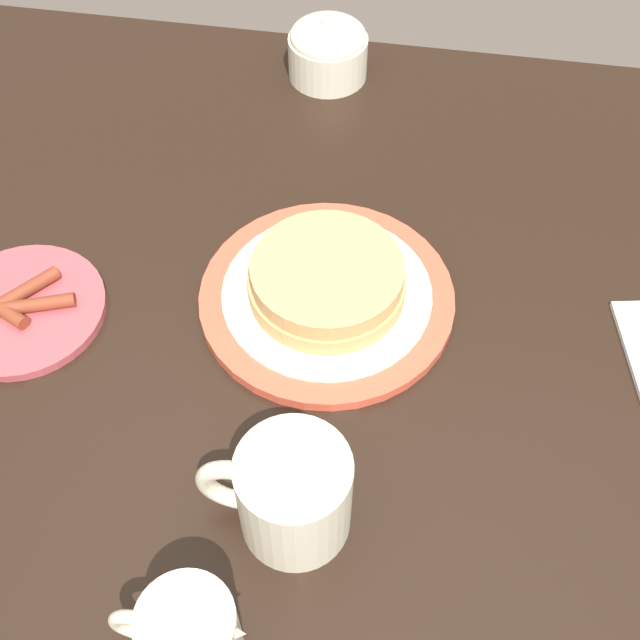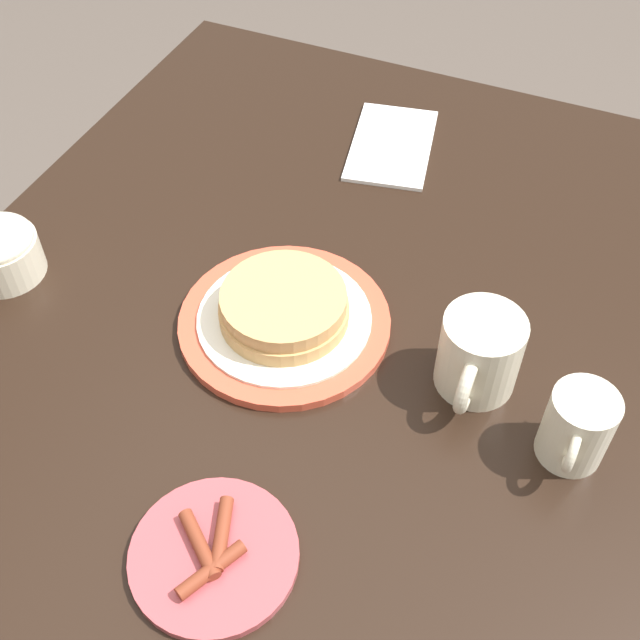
{
  "view_description": "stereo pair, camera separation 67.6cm",
  "coord_description": "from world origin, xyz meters",
  "px_view_note": "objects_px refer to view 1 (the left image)",
  "views": [
    {
      "loc": [
        -0.09,
        0.44,
        1.36
      ],
      "look_at": [
        -0.01,
        -0.0,
        0.76
      ],
      "focal_mm": 45.0,
      "sensor_mm": 36.0,
      "label": 1
    },
    {
      "loc": [
        0.55,
        0.24,
        1.45
      ],
      "look_at": [
        -0.01,
        -0.0,
        0.76
      ],
      "focal_mm": 45.0,
      "sensor_mm": 36.0,
      "label": 2
    }
  ],
  "objects_px": {
    "side_plate_bacon": "(22,308)",
    "coffee_mug": "(290,493)",
    "creamer_pitcher": "(192,638)",
    "sugar_bowl": "(328,49)",
    "pancake_plate": "(327,288)"
  },
  "relations": [
    {
      "from": "side_plate_bacon",
      "to": "sugar_bowl",
      "type": "distance_m",
      "value": 0.49
    },
    {
      "from": "creamer_pitcher",
      "to": "sugar_bowl",
      "type": "height_order",
      "value": "creamer_pitcher"
    },
    {
      "from": "side_plate_bacon",
      "to": "coffee_mug",
      "type": "bearing_deg",
      "value": 150.93
    },
    {
      "from": "coffee_mug",
      "to": "sugar_bowl",
      "type": "xyz_separation_m",
      "value": [
        0.07,
        -0.6,
        -0.01
      ]
    },
    {
      "from": "side_plate_bacon",
      "to": "coffee_mug",
      "type": "distance_m",
      "value": 0.35
    },
    {
      "from": "side_plate_bacon",
      "to": "creamer_pitcher",
      "type": "xyz_separation_m",
      "value": [
        -0.25,
        0.29,
        0.04
      ]
    },
    {
      "from": "side_plate_bacon",
      "to": "coffee_mug",
      "type": "height_order",
      "value": "coffee_mug"
    },
    {
      "from": "creamer_pitcher",
      "to": "sugar_bowl",
      "type": "distance_m",
      "value": 0.71
    },
    {
      "from": "coffee_mug",
      "to": "creamer_pitcher",
      "type": "distance_m",
      "value": 0.13
    },
    {
      "from": "pancake_plate",
      "to": "creamer_pitcher",
      "type": "relative_size",
      "value": 2.31
    },
    {
      "from": "side_plate_bacon",
      "to": "sugar_bowl",
      "type": "bearing_deg",
      "value": -118.99
    },
    {
      "from": "sugar_bowl",
      "to": "side_plate_bacon",
      "type": "bearing_deg",
      "value": 61.01
    },
    {
      "from": "pancake_plate",
      "to": "coffee_mug",
      "type": "relative_size",
      "value": 2.03
    },
    {
      "from": "side_plate_bacon",
      "to": "creamer_pitcher",
      "type": "bearing_deg",
      "value": 131.71
    },
    {
      "from": "coffee_mug",
      "to": "side_plate_bacon",
      "type": "bearing_deg",
      "value": -29.07
    }
  ]
}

